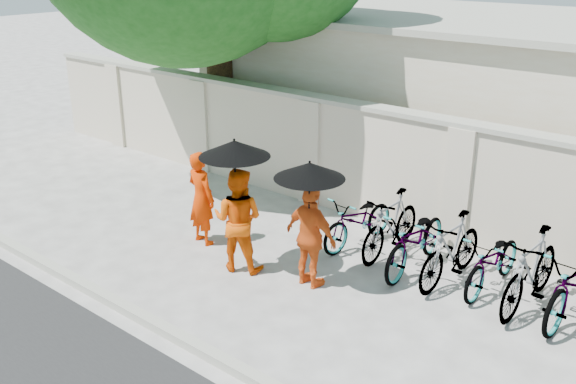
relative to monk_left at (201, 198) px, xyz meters
The scene contains 15 objects.
ground 1.58m from the monk_left, 21.70° to the right, with size 80.00×80.00×0.00m, color #BBB8B2.
kerb 2.65m from the monk_left, 59.99° to the right, with size 40.00×0.16×0.12m, color #9D9D8D.
compound_wall 3.53m from the monk_left, 49.81° to the left, with size 20.00×0.30×2.00m, color #C4B69B.
building_behind 7.32m from the monk_left, 63.23° to the left, with size 14.00×6.00×3.20m, color beige.
monk_left is the anchor object (origin of this frame).
monk_center 1.15m from the monk_left, 14.74° to the right, with size 0.79×0.61×1.62m, color #DE4E05.
parasol_center 1.69m from the monk_left, 17.77° to the right, with size 1.04×1.04×1.15m.
monk_right 2.28m from the monk_left, ahead, with size 0.91×0.38×1.54m, color #D75116.
parasol_right 2.52m from the monk_left, ahead, with size 0.99×0.99×1.04m.
bike_0 2.61m from the monk_left, 37.35° to the left, with size 0.58×1.67×0.88m, color gray.
bike_1 3.10m from the monk_left, 31.50° to the left, with size 0.48×1.72×1.03m, color gray.
bike_2 3.51m from the monk_left, 23.69° to the left, with size 0.65×1.86×0.98m, color gray.
bike_3 4.04m from the monk_left, 20.10° to the left, with size 0.49×1.72×1.03m, color gray.
bike_4 4.65m from the monk_left, 19.84° to the left, with size 0.58×1.65×0.87m, color gray.
bike_5 5.14m from the monk_left, 15.98° to the left, with size 0.52×1.83×1.10m, color gray.
Camera 1 is at (6.06, -6.09, 4.63)m, focal length 40.00 mm.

